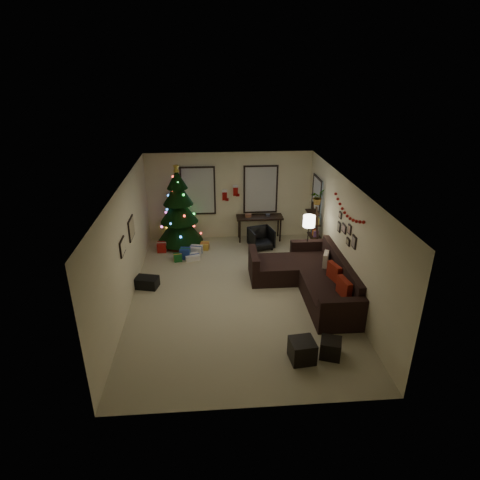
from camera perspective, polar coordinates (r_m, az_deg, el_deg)
name	(u,v)px	position (r m, az deg, el deg)	size (l,w,h in m)	color
floor	(238,294)	(9.76, -0.32, -7.63)	(7.00, 7.00, 0.00)	tan
ceiling	(237,185)	(8.67, -0.36, 7.79)	(7.00, 7.00, 0.00)	white
wall_back	(229,196)	(12.40, -1.50, 6.23)	(5.00, 5.00, 0.00)	beige
wall_front	(255,339)	(6.12, 2.08, -13.87)	(5.00, 5.00, 0.00)	beige
wall_left	(126,246)	(9.31, -15.87, -0.85)	(7.00, 7.00, 0.00)	beige
wall_right	(345,239)	(9.62, 14.68, 0.10)	(7.00, 7.00, 0.00)	beige
window_back_left	(198,191)	(12.31, -5.96, 6.94)	(1.05, 0.06, 1.50)	#728CB2
window_back_right	(261,189)	(12.40, 2.92, 7.16)	(1.05, 0.06, 1.50)	#728CB2
window_right_wall	(317,199)	(11.84, 10.83, 5.71)	(0.06, 0.90, 1.30)	#728CB2
christmas_tree	(179,212)	(12.06, -8.64, 3.93)	(1.36, 1.36, 2.53)	black
presents	(186,251)	(11.70, -7.62, -1.61)	(1.50, 1.01, 0.30)	silver
sofa	(312,278)	(9.93, 10.09, -5.39)	(2.18, 3.14, 0.94)	black
pillow_red_a	(344,289)	(8.97, 14.50, -6.79)	(0.13, 0.48, 0.48)	maroon
pillow_red_b	(334,273)	(9.58, 13.16, -4.58)	(0.12, 0.45, 0.45)	maroon
pillow_cream	(326,260)	(10.18, 12.03, -2.76)	(0.11, 0.38, 0.38)	beige
ottoman_near	(302,350)	(7.81, 8.79, -15.19)	(0.44, 0.44, 0.42)	black
ottoman_far	(331,348)	(8.01, 12.70, -14.69)	(0.38, 0.38, 0.36)	black
desk	(260,219)	(12.44, 2.78, 2.97)	(1.42, 0.51, 0.77)	black
desk_chair	(261,238)	(11.97, 3.00, 0.24)	(0.61, 0.57, 0.63)	black
bookshelf	(315,231)	(11.47, 10.51, 1.20)	(0.30, 0.47, 1.57)	black
potted_plant	(318,195)	(11.11, 10.92, 6.28)	(0.47, 0.41, 0.53)	#4C4C4C
floor_lamp	(309,225)	(10.63, 9.72, 2.16)	(0.31, 0.31, 1.48)	black
art_map	(131,228)	(9.88, -15.14, 1.62)	(0.04, 0.60, 0.50)	black
art_abstract	(122,247)	(8.89, -16.31, -0.94)	(0.04, 0.45, 0.35)	black
gallery	(346,232)	(9.47, 14.84, 1.14)	(0.03, 1.25, 0.54)	black
garland	(348,211)	(9.27, 15.02, 4.00)	(0.08, 1.90, 0.30)	#A5140C
stocking_left	(225,195)	(12.36, -2.16, 6.40)	(0.20, 0.05, 0.36)	#990F0C
stocking_right	(236,190)	(12.27, -0.60, 7.05)	(0.20, 0.05, 0.36)	#990F0C
storage_bin	(147,282)	(10.23, -13.03, -5.86)	(0.54, 0.36, 0.27)	black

